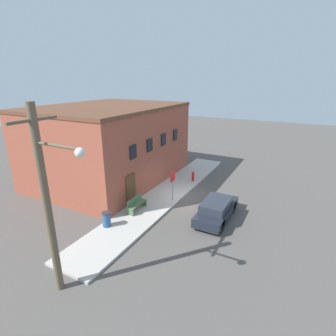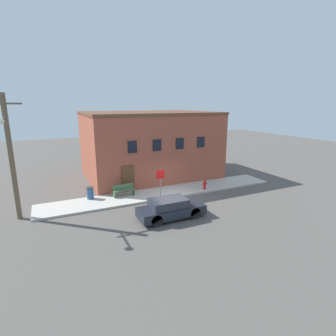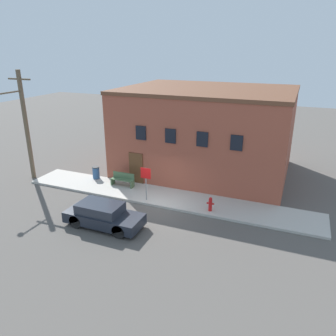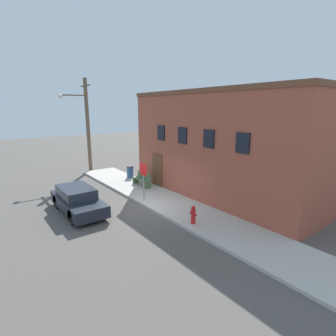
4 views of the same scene
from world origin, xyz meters
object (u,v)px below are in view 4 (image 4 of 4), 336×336
object	(u,v)px
trash_bin	(130,172)
utility_pole	(86,123)
fire_hydrant	(193,215)
bench	(142,179)
stop_sign	(143,175)
parked_car	(78,200)

from	to	relation	value
trash_bin	utility_pole	xyz separation A→B (m)	(-4.38, -1.42, 3.38)
fire_hydrant	bench	size ratio (longest dim) A/B	0.53
trash_bin	utility_pole	world-z (taller)	utility_pole
stop_sign	utility_pole	size ratio (longest dim) A/B	0.28
fire_hydrant	parked_car	world-z (taller)	parked_car
fire_hydrant	trash_bin	world-z (taller)	trash_bin
utility_pole	fire_hydrant	bearing A→B (deg)	-1.06
fire_hydrant	trash_bin	distance (m)	8.77
stop_sign	utility_pole	distance (m)	9.43
trash_bin	bench	bearing A→B (deg)	-9.96
stop_sign	parked_car	distance (m)	3.57
utility_pole	stop_sign	bearing A→B (deg)	-2.27
stop_sign	utility_pole	xyz separation A→B (m)	(-9.11, 0.36, 2.39)
stop_sign	bench	xyz separation A→B (m)	(-2.37, 1.37, -0.99)
stop_sign	utility_pole	bearing A→B (deg)	177.73
stop_sign	fire_hydrant	bearing A→B (deg)	1.78
trash_bin	parked_car	size ratio (longest dim) A/B	0.21
stop_sign	utility_pole	world-z (taller)	utility_pole
fire_hydrant	stop_sign	world-z (taller)	stop_sign
parked_car	bench	bearing A→B (deg)	108.32
stop_sign	trash_bin	bearing A→B (deg)	159.38
bench	parked_car	size ratio (longest dim) A/B	0.38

